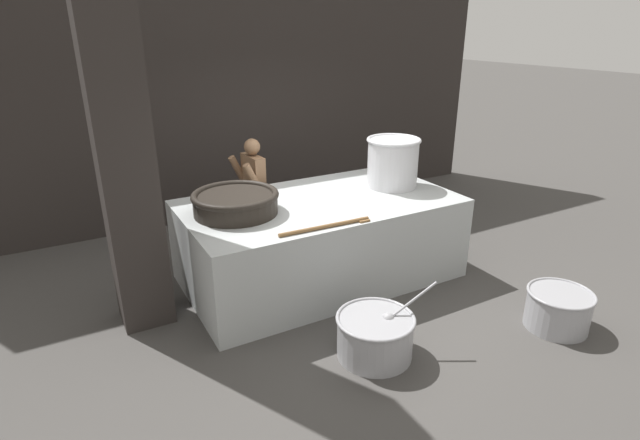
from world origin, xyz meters
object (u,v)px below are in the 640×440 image
at_px(stock_pot, 393,162).
at_px(prep_bowl_vegetables, 375,334).
at_px(giant_wok_near, 236,202).
at_px(prep_bowl_meat, 558,308).
at_px(cook, 254,190).

bearing_deg(stock_pot, prep_bowl_vegetables, -129.74).
xyz_separation_m(stock_pot, prep_bowl_vegetables, (-1.38, -1.66, -1.08)).
relative_size(giant_wok_near, prep_bowl_vegetables, 0.99).
xyz_separation_m(giant_wok_near, prep_bowl_meat, (2.57, -2.22, -0.90)).
bearing_deg(stock_pot, cook, 140.35).
xyz_separation_m(giant_wok_near, cook, (0.65, 1.13, -0.30)).
height_order(stock_pot, prep_bowl_meat, stock_pot).
height_order(stock_pot, cook, stock_pot).
relative_size(cook, prep_bowl_meat, 2.33).
height_order(giant_wok_near, prep_bowl_vegetables, giant_wok_near).
bearing_deg(cook, prep_bowl_vegetables, 86.84).
bearing_deg(giant_wok_near, cook, 59.92).
bearing_deg(giant_wok_near, stock_pot, -1.06).
bearing_deg(prep_bowl_vegetables, cook, 90.54).
bearing_deg(prep_bowl_meat, prep_bowl_vegetables, 164.57).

